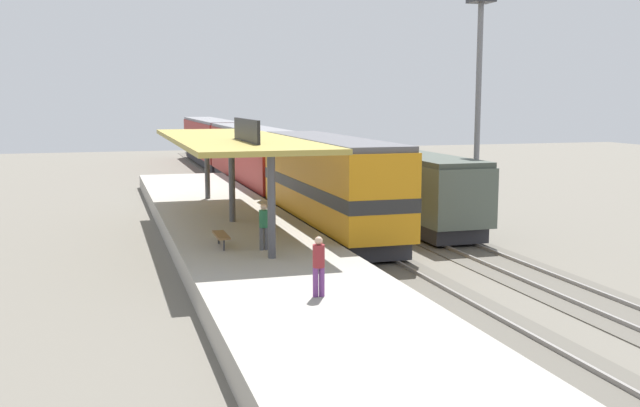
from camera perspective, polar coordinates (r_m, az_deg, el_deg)
The scene contains 13 objects.
ground_plane at distance 35.27m, azimuth 3.87°, elevation -2.33°, with size 120.00×120.00×0.00m, color #666056.
track_near at distance 34.63m, azimuth 0.76°, elevation -2.45°, with size 3.20×110.00×0.16m.
track_far at distance 36.24m, azimuth 7.73°, elevation -2.05°, with size 3.20×110.00×0.16m.
platform at distance 33.50m, azimuth -6.77°, elevation -2.14°, with size 6.00×44.00×0.90m, color #9E998E.
station_canopy at distance 32.92m, azimuth -6.87°, elevation 4.84°, with size 5.20×18.00×4.70m.
platform_bench at distance 27.63m, azimuth -7.67°, elevation -2.47°, with size 0.44×1.70×0.50m.
locomotive at distance 34.43m, azimuth 0.69°, elevation 1.49°, with size 2.93×14.43×4.44m.
passenger_carriage_front at distance 51.83m, azimuth -5.22°, elevation 3.59°, with size 2.90×20.00×4.24m.
passenger_carriage_rear at distance 72.30m, azimuth -8.48°, elevation 4.82°, with size 2.90×20.00×4.24m.
freight_car at distance 36.95m, azimuth 7.08°, elevation 1.20°, with size 2.80×12.00×3.54m.
light_mast at distance 37.54m, azimuth 12.25°, elevation 11.02°, with size 1.10×1.10×11.70m.
person_waiting at distance 20.53m, azimuth -0.10°, elevation -4.65°, with size 0.34×0.34×1.71m.
person_walking at distance 26.88m, azimuth -4.38°, elevation -1.61°, with size 0.34×0.34×1.71m.
Camera 1 is at (-10.13, -32.50, 6.40)m, focal length 41.31 mm.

